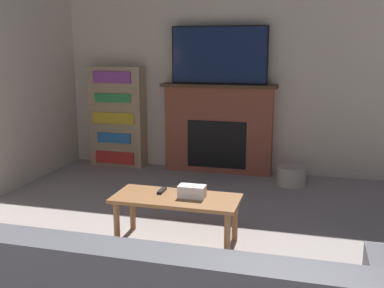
{
  "coord_description": "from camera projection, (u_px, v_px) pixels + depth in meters",
  "views": [
    {
      "loc": [
        1.03,
        -1.01,
        1.6
      ],
      "look_at": [
        -0.01,
        2.83,
        0.75
      ],
      "focal_mm": 42.0,
      "sensor_mm": 36.0,
      "label": 1
    }
  ],
  "objects": [
    {
      "name": "wall_back",
      "position": [
        232.0,
        68.0,
        5.78
      ],
      "size": [
        5.49,
        0.06,
        2.7
      ],
      "color": "beige",
      "rests_on": "ground_plane"
    },
    {
      "name": "fireplace",
      "position": [
        218.0,
        128.0,
        5.84
      ],
      "size": [
        1.49,
        0.28,
        1.15
      ],
      "color": "brown",
      "rests_on": "ground_plane"
    },
    {
      "name": "tv",
      "position": [
        219.0,
        55.0,
        5.62
      ],
      "size": [
        1.23,
        0.03,
        0.72
      ],
      "color": "black",
      "rests_on": "fireplace"
    },
    {
      "name": "coffee_table",
      "position": [
        176.0,
        203.0,
        3.71
      ],
      "size": [
        1.05,
        0.46,
        0.4
      ],
      "color": "brown",
      "rests_on": "ground_plane"
    },
    {
      "name": "tissue_box",
      "position": [
        192.0,
        191.0,
        3.67
      ],
      "size": [
        0.22,
        0.12,
        0.1
      ],
      "color": "white",
      "rests_on": "coffee_table"
    },
    {
      "name": "remote_control",
      "position": [
        162.0,
        191.0,
        3.82
      ],
      "size": [
        0.04,
        0.15,
        0.02
      ],
      "color": "black",
      "rests_on": "coffee_table"
    },
    {
      "name": "bookshelf",
      "position": [
        118.0,
        117.0,
        6.15
      ],
      "size": [
        0.76,
        0.29,
        1.36
      ],
      "color": "tan",
      "rests_on": "ground_plane"
    },
    {
      "name": "storage_basket",
      "position": [
        292.0,
        176.0,
        5.34
      ],
      "size": [
        0.35,
        0.35,
        0.22
      ],
      "color": "#BCB29E",
      "rests_on": "ground_plane"
    }
  ]
}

